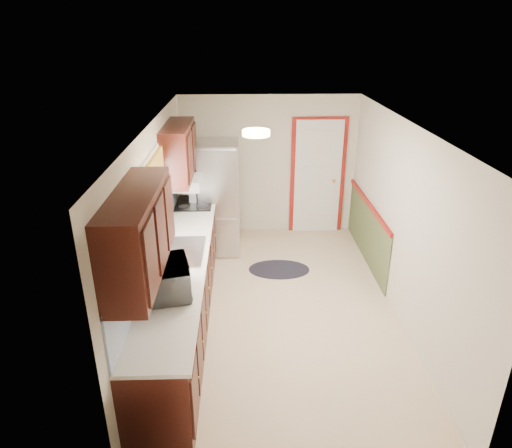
{
  "coord_description": "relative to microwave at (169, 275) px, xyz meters",
  "views": [
    {
      "loc": [
        -0.45,
        -5.08,
        3.42
      ],
      "look_at": [
        -0.29,
        0.12,
        1.15
      ],
      "focal_mm": 32.0,
      "sensor_mm": 36.0,
      "label": 1
    }
  ],
  "objects": [
    {
      "name": "cooktop",
      "position": [
        0.01,
        2.5,
        -0.19
      ],
      "size": [
        0.54,
        0.65,
        0.02
      ],
      "primitive_type": "cube",
      "color": "black",
      "rests_on": "kitchen_run"
    },
    {
      "name": "rug",
      "position": [
        1.29,
        2.1,
        -1.13
      ],
      "size": [
        0.95,
        0.63,
        0.01
      ],
      "primitive_type": "ellipsoid",
      "rotation": [
        0.0,
        0.0,
        -0.03
      ],
      "color": "black",
      "rests_on": "ground"
    },
    {
      "name": "ceiling_fixture",
      "position": [
        0.9,
        0.9,
        1.22
      ],
      "size": [
        0.3,
        0.3,
        0.06
      ],
      "primitive_type": "cylinder",
      "color": "#FFD88C",
      "rests_on": "room_shell"
    },
    {
      "name": "kitchen_run",
      "position": [
        -0.04,
        0.81,
        -0.33
      ],
      "size": [
        0.63,
        4.0,
        2.2
      ],
      "color": "#34100B",
      "rests_on": "ground"
    },
    {
      "name": "microwave",
      "position": [
        0.0,
        0.0,
        0.0
      ],
      "size": [
        0.46,
        0.65,
        0.4
      ],
      "primitive_type": "imported",
      "rotation": [
        0.0,
        0.0,
        1.82
      ],
      "color": "white",
      "rests_on": "kitchen_run"
    },
    {
      "name": "back_wall_trim",
      "position": [
        2.19,
        3.31,
        -0.25
      ],
      "size": [
        1.12,
        2.3,
        2.08
      ],
      "color": "maroon",
      "rests_on": "ground"
    },
    {
      "name": "room_shell",
      "position": [
        1.2,
        1.1,
        0.06
      ],
      "size": [
        3.2,
        5.2,
        2.52
      ],
      "color": "beige",
      "rests_on": "ground"
    },
    {
      "name": "refrigerator",
      "position": [
        0.31,
        2.85,
        -0.24
      ],
      "size": [
        0.75,
        0.75,
        1.81
      ],
      "rotation": [
        0.0,
        0.0,
        0.0
      ],
      "color": "#B7B7BC",
      "rests_on": "ground"
    }
  ]
}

